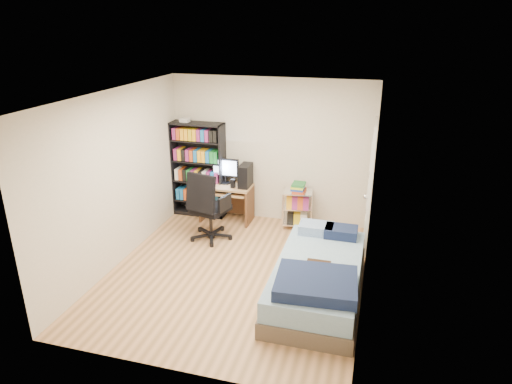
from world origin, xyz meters
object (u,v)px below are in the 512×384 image
(media_shelf, at_px, (198,168))
(office_chair, at_px, (209,218))
(computer_desk, at_px, (232,188))
(bed, at_px, (318,278))

(media_shelf, bearing_deg, office_chair, -59.94)
(media_shelf, distance_m, computer_desk, 0.72)
(media_shelf, height_order, office_chair, media_shelf)
(media_shelf, bearing_deg, bed, -40.35)
(bed, bearing_deg, computer_desk, 132.15)
(media_shelf, height_order, computer_desk, media_shelf)
(bed, bearing_deg, office_chair, 148.82)
(media_shelf, xyz_separation_m, bed, (2.48, -2.11, -0.60))
(media_shelf, bearing_deg, computer_desk, -8.32)
(computer_desk, relative_size, office_chair, 0.96)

